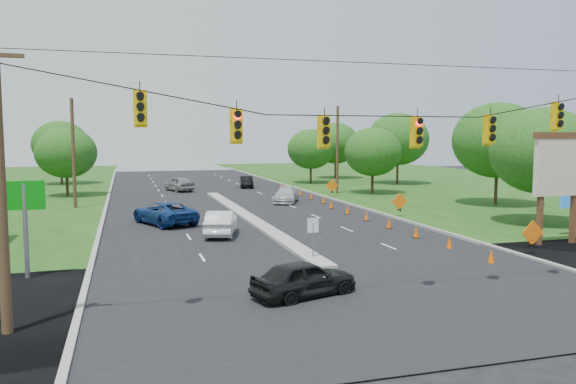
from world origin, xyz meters
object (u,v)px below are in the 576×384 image
object	(u,v)px
pylon_sign	(561,171)
blue_pickup	(164,213)
white_sedan	(221,223)
black_sedan	(304,279)

from	to	relation	value
pylon_sign	blue_pickup	bearing A→B (deg)	146.98
white_sedan	blue_pickup	world-z (taller)	blue_pickup
pylon_sign	blue_pickup	distance (m)	24.47
pylon_sign	black_sedan	xyz separation A→B (m)	(-16.61, -5.91, -3.31)
pylon_sign	blue_pickup	size ratio (longest dim) A/B	1.10
blue_pickup	white_sedan	bearing A→B (deg)	95.86
white_sedan	blue_pickup	size ratio (longest dim) A/B	0.81
pylon_sign	white_sedan	size ratio (longest dim) A/B	1.35
white_sedan	black_sedan	bearing A→B (deg)	108.41
black_sedan	pylon_sign	bearing A→B (deg)	-88.35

